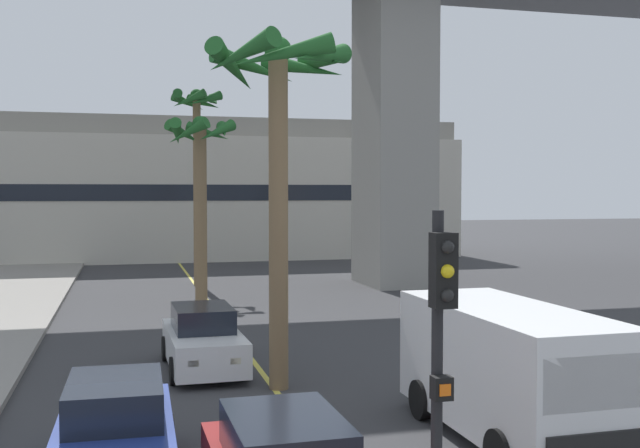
{
  "coord_description": "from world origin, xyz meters",
  "views": [
    {
      "loc": [
        -3.18,
        1.71,
        4.39
      ],
      "look_at": [
        0.0,
        14.0,
        3.85
      ],
      "focal_mm": 42.41,
      "sensor_mm": 36.0,
      "label": 1
    }
  ],
  "objects_px": {
    "delivery_van": "(508,368)",
    "palm_tree_mid_median": "(279,111)",
    "car_queue_third": "(203,341)",
    "palm_tree_near_median": "(200,166)",
    "palm_tree_far_median": "(197,133)",
    "car_queue_second": "(115,437)",
    "traffic_light_median_near": "(440,356)"
  },
  "relations": [
    {
      "from": "delivery_van",
      "to": "palm_tree_far_median",
      "type": "distance_m",
      "value": 24.61
    },
    {
      "from": "delivery_van",
      "to": "car_queue_third",
      "type": "bearing_deg",
      "value": 124.74
    },
    {
      "from": "car_queue_third",
      "to": "palm_tree_far_median",
      "type": "distance_m",
      "value": 18.2
    },
    {
      "from": "car_queue_third",
      "to": "palm_tree_near_median",
      "type": "height_order",
      "value": "palm_tree_near_median"
    },
    {
      "from": "car_queue_second",
      "to": "palm_tree_near_median",
      "type": "distance_m",
      "value": 17.56
    },
    {
      "from": "palm_tree_near_median",
      "to": "palm_tree_far_median",
      "type": "xyz_separation_m",
      "value": [
        0.56,
        7.36,
        1.79
      ]
    },
    {
      "from": "car_queue_third",
      "to": "delivery_van",
      "type": "height_order",
      "value": "delivery_van"
    },
    {
      "from": "car_queue_second",
      "to": "palm_tree_far_median",
      "type": "bearing_deg",
      "value": 81.84
    },
    {
      "from": "delivery_van",
      "to": "palm_tree_mid_median",
      "type": "relative_size",
      "value": 0.68
    },
    {
      "from": "palm_tree_mid_median",
      "to": "palm_tree_far_median",
      "type": "xyz_separation_m",
      "value": [
        -0.04,
        19.21,
        0.97
      ]
    },
    {
      "from": "delivery_van",
      "to": "traffic_light_median_near",
      "type": "bearing_deg",
      "value": -125.11
    },
    {
      "from": "car_queue_second",
      "to": "palm_tree_near_median",
      "type": "height_order",
      "value": "palm_tree_near_median"
    },
    {
      "from": "traffic_light_median_near",
      "to": "palm_tree_near_median",
      "type": "height_order",
      "value": "palm_tree_near_median"
    },
    {
      "from": "car_queue_second",
      "to": "palm_tree_near_median",
      "type": "bearing_deg",
      "value": 80.18
    },
    {
      "from": "car_queue_second",
      "to": "palm_tree_mid_median",
      "type": "bearing_deg",
      "value": 54.21
    },
    {
      "from": "car_queue_second",
      "to": "palm_tree_far_median",
      "type": "xyz_separation_m",
      "value": [
        3.45,
        24.05,
        6.42
      ]
    },
    {
      "from": "car_queue_third",
      "to": "palm_tree_near_median",
      "type": "bearing_deg",
      "value": 84.81
    },
    {
      "from": "car_queue_second",
      "to": "delivery_van",
      "type": "relative_size",
      "value": 0.78
    },
    {
      "from": "palm_tree_near_median",
      "to": "palm_tree_mid_median",
      "type": "xyz_separation_m",
      "value": [
        0.6,
        -11.85,
        0.81
      ]
    },
    {
      "from": "palm_tree_far_median",
      "to": "car_queue_third",
      "type": "bearing_deg",
      "value": -94.82
    },
    {
      "from": "car_queue_second",
      "to": "palm_tree_mid_median",
      "type": "xyz_separation_m",
      "value": [
        3.49,
        4.84,
        5.45
      ]
    },
    {
      "from": "delivery_van",
      "to": "traffic_light_median_near",
      "type": "distance_m",
      "value": 6.08
    },
    {
      "from": "delivery_van",
      "to": "palm_tree_far_median",
      "type": "height_order",
      "value": "palm_tree_far_median"
    },
    {
      "from": "traffic_light_median_near",
      "to": "delivery_van",
      "type": "bearing_deg",
      "value": 54.89
    },
    {
      "from": "car_queue_second",
      "to": "traffic_light_median_near",
      "type": "xyz_separation_m",
      "value": [
        3.27,
        -4.47,
        1.99
      ]
    },
    {
      "from": "car_queue_third",
      "to": "traffic_light_median_near",
      "type": "xyz_separation_m",
      "value": [
        1.26,
        -11.55,
        1.99
      ]
    },
    {
      "from": "palm_tree_far_median",
      "to": "palm_tree_near_median",
      "type": "bearing_deg",
      "value": -94.34
    },
    {
      "from": "car_queue_second",
      "to": "traffic_light_median_near",
      "type": "distance_m",
      "value": 5.89
    },
    {
      "from": "car_queue_third",
      "to": "palm_tree_mid_median",
      "type": "distance_m",
      "value": 6.07
    },
    {
      "from": "delivery_van",
      "to": "palm_tree_near_median",
      "type": "relative_size",
      "value": 0.73
    },
    {
      "from": "palm_tree_mid_median",
      "to": "palm_tree_far_median",
      "type": "distance_m",
      "value": 19.23
    },
    {
      "from": "palm_tree_near_median",
      "to": "palm_tree_mid_median",
      "type": "relative_size",
      "value": 0.92
    }
  ]
}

